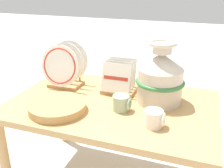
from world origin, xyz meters
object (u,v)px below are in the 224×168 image
(dish_rack_round_plates, at_px, (64,69))
(wicker_charger_stack, at_px, (57,107))
(mug_cream_glaze, at_px, (154,119))
(ceramic_vase, at_px, (160,77))
(dish_rack_square_plates, at_px, (119,81))
(mug_sage_glaze, at_px, (122,103))

(dish_rack_round_plates, bearing_deg, wicker_charger_stack, -67.69)
(dish_rack_round_plates, distance_m, mug_cream_glaze, 0.71)
(ceramic_vase, relative_size, wicker_charger_stack, 1.15)
(ceramic_vase, distance_m, dish_rack_square_plates, 0.27)
(dish_rack_round_plates, bearing_deg, mug_sage_glaze, -23.66)
(ceramic_vase, xyz_separation_m, dish_rack_square_plates, (-0.26, 0.06, -0.08))
(dish_rack_square_plates, distance_m, wicker_charger_stack, 0.42)
(ceramic_vase, relative_size, dish_rack_round_plates, 1.24)
(dish_rack_square_plates, relative_size, mug_sage_glaze, 2.05)
(ceramic_vase, distance_m, mug_sage_glaze, 0.26)
(wicker_charger_stack, xyz_separation_m, mug_sage_glaze, (0.32, 0.12, 0.02))
(dish_rack_round_plates, relative_size, wicker_charger_stack, 0.93)
(dish_rack_round_plates, height_order, wicker_charger_stack, dish_rack_round_plates)
(ceramic_vase, bearing_deg, wicker_charger_stack, -149.05)
(wicker_charger_stack, bearing_deg, dish_rack_round_plates, 112.31)
(dish_rack_round_plates, xyz_separation_m, mug_sage_glaze, (0.45, -0.20, -0.08))
(ceramic_vase, height_order, mug_cream_glaze, ceramic_vase)
(dish_rack_square_plates, height_order, mug_cream_glaze, dish_rack_square_plates)
(wicker_charger_stack, relative_size, mug_sage_glaze, 3.12)
(ceramic_vase, bearing_deg, dish_rack_square_plates, 167.14)
(mug_cream_glaze, bearing_deg, dish_rack_square_plates, 130.46)
(mug_sage_glaze, bearing_deg, ceramic_vase, 45.45)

